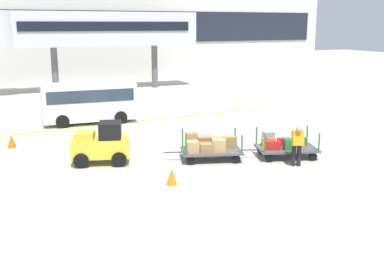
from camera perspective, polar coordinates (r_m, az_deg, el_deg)
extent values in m
plane|color=#B2ADA0|center=(18.93, 3.30, -3.21)|extent=(120.00, 120.00, 0.00)
cube|color=yellow|center=(24.53, -10.03, 0.29)|extent=(19.84, 2.02, 0.01)
cube|color=silver|center=(43.04, -12.79, 11.36)|extent=(48.51, 2.40, 8.93)
cube|color=#1E232D|center=(41.81, -12.48, 11.96)|extent=(46.08, 0.12, 2.80)
cube|color=silver|center=(37.21, -10.70, 11.81)|extent=(14.54, 2.20, 2.60)
cube|color=black|center=(36.10, -10.29, 12.13)|extent=(13.08, 0.08, 0.70)
cylinder|color=#59595B|center=(36.66, -16.64, 6.73)|extent=(0.50, 0.50, 3.49)
cylinder|color=#59595B|center=(38.46, -4.66, 7.46)|extent=(0.50, 0.50, 3.49)
cube|color=gold|center=(17.61, -11.22, -2.52)|extent=(2.33, 1.67, 0.70)
cube|color=black|center=(17.43, -10.11, -0.43)|extent=(1.06, 1.18, 0.60)
cube|color=gold|center=(17.55, -13.17, -1.07)|extent=(0.94, 1.10, 0.24)
cylinder|color=black|center=(18.27, -13.18, -3.20)|extent=(0.59, 0.34, 0.56)
cylinder|color=black|center=(17.28, -13.57, -4.13)|extent=(0.59, 0.34, 0.56)
cylinder|color=black|center=(18.16, -8.90, -3.11)|extent=(0.59, 0.34, 0.56)
cylinder|color=black|center=(17.16, -9.03, -4.05)|extent=(0.59, 0.34, 0.56)
cube|color=#4C4C4F|center=(17.82, 2.41, -3.00)|extent=(2.61, 2.02, 0.08)
cylinder|color=#237033|center=(18.21, -1.18, -1.38)|extent=(0.06, 0.06, 0.70)
cylinder|color=#237033|center=(16.97, -0.78, -2.43)|extent=(0.06, 0.06, 0.70)
cylinder|color=#237033|center=(18.52, 5.35, -1.20)|extent=(0.06, 0.06, 0.70)
cylinder|color=#237033|center=(17.30, 6.22, -2.21)|extent=(0.06, 0.06, 0.70)
cylinder|color=black|center=(18.33, -0.55, -3.19)|extent=(0.34, 0.19, 0.32)
cylinder|color=black|center=(17.20, -0.14, -4.26)|extent=(0.34, 0.19, 0.32)
cylinder|color=black|center=(18.58, 4.76, -3.02)|extent=(0.34, 0.19, 0.32)
cylinder|color=black|center=(17.46, 5.51, -4.06)|extent=(0.34, 0.19, 0.32)
cylinder|color=#333333|center=(17.66, -2.41, -3.21)|extent=(0.68, 0.25, 0.05)
cube|color=#9E7A4C|center=(17.93, -0.09, -2.12)|extent=(0.48, 0.47, 0.38)
cube|color=tan|center=(17.38, 0.07, -2.52)|extent=(0.56, 0.59, 0.43)
cube|color=olive|center=(18.03, 1.48, -1.93)|extent=(0.63, 0.57, 0.46)
cube|color=olive|center=(17.48, 1.87, -2.62)|extent=(0.67, 0.66, 0.33)
cube|color=#9E7A4C|center=(18.10, 3.12, -1.94)|extent=(0.66, 0.57, 0.42)
cube|color=tan|center=(17.45, 3.34, -2.38)|extent=(0.61, 0.54, 0.49)
cube|color=olive|center=(18.16, 4.64, -1.89)|extent=(0.58, 0.46, 0.43)
cube|color=#A87F4C|center=(17.85, -0.09, -1.15)|extent=(0.45, 0.33, 0.24)
cube|color=#4C4C4F|center=(18.51, 11.64, -2.66)|extent=(2.61, 2.02, 0.08)
cylinder|color=#237033|center=(18.72, 8.00, -1.12)|extent=(0.06, 0.06, 0.70)
cylinder|color=#237033|center=(17.51, 9.05, -2.11)|extent=(0.06, 0.06, 0.70)
cylinder|color=#237033|center=(19.35, 14.09, -0.93)|extent=(0.06, 0.06, 0.70)
cylinder|color=#237033|center=(18.18, 15.49, -1.87)|extent=(0.06, 0.06, 0.70)
cylinder|color=black|center=(18.87, 8.56, -2.88)|extent=(0.34, 0.19, 0.32)
cylinder|color=black|center=(17.77, 9.55, -3.89)|extent=(0.34, 0.19, 0.32)
cylinder|color=black|center=(19.38, 13.50, -2.68)|extent=(0.34, 0.19, 0.32)
cylinder|color=black|center=(18.31, 14.76, -3.64)|extent=(0.34, 0.19, 0.32)
cylinder|color=#333333|center=(18.11, 7.11, -2.90)|extent=(0.68, 0.25, 0.05)
cube|color=orange|center=(18.59, 9.45, -1.85)|extent=(0.62, 0.52, 0.33)
cube|color=red|center=(18.01, 10.00, -2.32)|extent=(0.62, 0.45, 0.34)
cube|color=red|center=(18.74, 11.38, -1.88)|extent=(0.61, 0.49, 0.29)
cube|color=#236B2D|center=(18.15, 12.03, -2.17)|extent=(0.53, 0.48, 0.42)
cube|color=#236B2D|center=(18.98, 13.21, -1.77)|extent=(0.57, 0.44, 0.29)
cube|color=#99999E|center=(18.53, 9.48, -1.02)|extent=(0.44, 0.32, 0.23)
cylinder|color=black|center=(17.42, 12.48, -3.49)|extent=(0.16, 0.16, 0.82)
cylinder|color=black|center=(17.47, 13.12, -3.48)|extent=(0.16, 0.16, 0.82)
cube|color=orange|center=(17.18, 12.99, -1.40)|extent=(0.53, 0.54, 0.61)
sphere|color=tan|center=(16.99, 13.15, -0.30)|extent=(0.22, 0.22, 0.22)
cube|color=white|center=(25.01, -12.67, 3.07)|extent=(4.90, 2.15, 1.90)
cube|color=#2D3847|center=(24.95, -12.71, 3.98)|extent=(4.51, 2.17, 0.64)
cylinder|color=black|center=(24.15, -15.78, 0.62)|extent=(0.69, 0.28, 0.68)
cylinder|color=black|center=(24.55, -8.85, 1.14)|extent=(0.69, 0.28, 0.68)
cone|color=#EA590F|center=(21.05, -21.46, -1.68)|extent=(0.36, 0.36, 0.55)
cone|color=orange|center=(15.11, -2.53, -6.23)|extent=(0.36, 0.36, 0.55)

